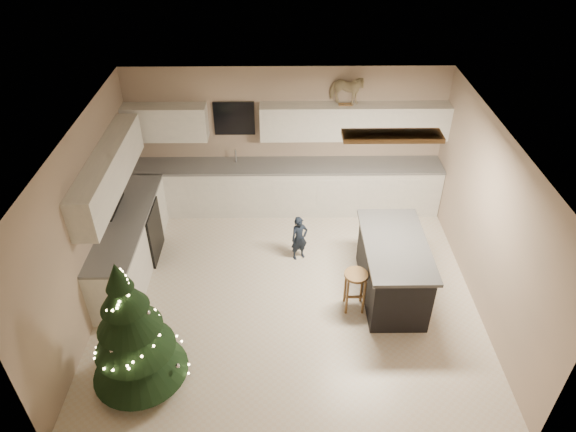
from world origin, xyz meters
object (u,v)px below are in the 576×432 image
object	(u,v)px
bar_stool	(355,282)
toddler	(299,238)
christmas_tree	(133,337)
rocking_horse	(346,90)
island	(392,269)

from	to	relation	value
bar_stool	toddler	distance (m)	1.37
christmas_tree	rocking_horse	world-z (taller)	rocking_horse
bar_stool	christmas_tree	distance (m)	3.07
rocking_horse	bar_stool	bearing A→B (deg)	-164.65
bar_stool	christmas_tree	world-z (taller)	christmas_tree
bar_stool	christmas_tree	bearing A→B (deg)	-156.29
christmas_tree	toddler	bearing A→B (deg)	49.28
island	bar_stool	bearing A→B (deg)	-153.15
bar_stool	christmas_tree	size ratio (longest dim) A/B	0.34
island	rocking_horse	world-z (taller)	rocking_horse
island	rocking_horse	xyz separation A→B (m)	(-0.54, 2.38, 1.79)
toddler	christmas_tree	bearing A→B (deg)	-154.71
christmas_tree	toddler	xyz separation A→B (m)	(2.04, 2.37, -0.40)
bar_stool	island	bearing A→B (deg)	26.85
toddler	rocking_horse	xyz separation A→B (m)	(0.79, 1.53, 1.87)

